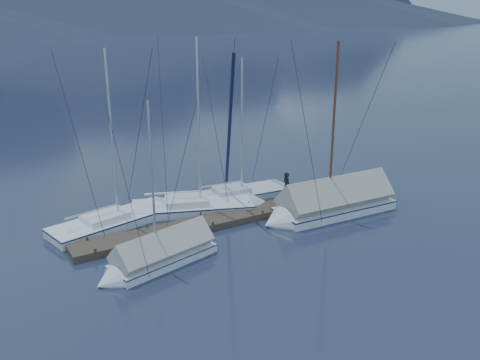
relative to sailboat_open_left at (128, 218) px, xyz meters
name	(u,v)px	position (x,y,z in m)	size (l,w,h in m)	color
ground	(260,232)	(5.36, -4.73, -0.17)	(1000.00, 1000.00, 0.00)	#171E34
dock	(240,217)	(5.36, -2.73, -0.06)	(18.00, 1.50, 0.54)	#382D23
mooring_posts	(232,214)	(4.86, -2.73, 0.18)	(15.12, 1.52, 0.35)	#382D23
sailboat_open_left	(128,218)	(0.00, 0.00, 0.00)	(7.78, 3.83, 9.92)	white
sailboat_open_mid	(211,207)	(4.54, -0.86, 0.01)	(8.12, 4.77, 10.37)	silver
sailboat_open_right	(249,193)	(7.58, 0.00, -0.01)	(6.99, 2.94, 9.07)	#B8BDC5
sailboat_covered_near	(326,206)	(9.75, -4.60, 0.34)	(8.02, 3.42, 10.29)	white
sailboat_covered_far	(155,258)	(-0.56, -5.42, 0.22)	(5.99, 3.01, 8.06)	white
person	(287,187)	(8.56, -2.49, 1.01)	(0.62, 0.40, 1.69)	black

